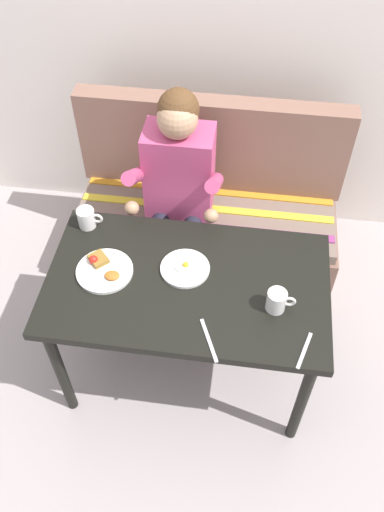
{
  "coord_description": "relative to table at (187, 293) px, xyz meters",
  "views": [
    {
      "loc": [
        0.21,
        -1.36,
        2.5
      ],
      "look_at": [
        0.0,
        0.15,
        0.72
      ],
      "focal_mm": 37.23,
      "sensor_mm": 36.0,
      "label": 1
    }
  ],
  "objects": [
    {
      "name": "person",
      "position": [
        -0.13,
        0.59,
        0.09
      ],
      "size": [
        0.45,
        0.61,
        1.21
      ],
      "color": "#BB4572",
      "rests_on": "ground"
    },
    {
      "name": "fork",
      "position": [
        0.49,
        -0.27,
        0.08
      ],
      "size": [
        0.06,
        0.17,
        0.0
      ],
      "primitive_type": "cube",
      "rotation": [
        0.0,
        0.0,
        -0.3
      ],
      "color": "silver",
      "rests_on": "table"
    },
    {
      "name": "couch",
      "position": [
        0.0,
        0.76,
        -0.32
      ],
      "size": [
        1.44,
        0.56,
        1.0
      ],
      "color": "#815C4D",
      "rests_on": "ground"
    },
    {
      "name": "plate_breakfast",
      "position": [
        -0.36,
        0.01,
        0.09
      ],
      "size": [
        0.24,
        0.24,
        0.05
      ],
      "color": "white",
      "rests_on": "table"
    },
    {
      "name": "ground_plane",
      "position": [
        0.0,
        0.0,
        -0.65
      ],
      "size": [
        8.0,
        8.0,
        0.0
      ],
      "primitive_type": "plane",
      "color": "#A89C9C"
    },
    {
      "name": "coffee_mug_second",
      "position": [
        0.37,
        -0.09,
        0.13
      ],
      "size": [
        0.12,
        0.08,
        0.1
      ],
      "color": "white",
      "rests_on": "table"
    },
    {
      "name": "coffee_mug",
      "position": [
        -0.5,
        0.26,
        0.13
      ],
      "size": [
        0.12,
        0.08,
        0.1
      ],
      "color": "white",
      "rests_on": "table"
    },
    {
      "name": "back_wall",
      "position": [
        0.0,
        1.27,
        0.65
      ],
      "size": [
        4.4,
        0.1,
        2.6
      ],
      "primitive_type": "cube",
      "color": "silver",
      "rests_on": "ground"
    },
    {
      "name": "knife",
      "position": [
        0.12,
        -0.28,
        0.08
      ],
      "size": [
        0.09,
        0.19,
        0.0
      ],
      "primitive_type": "cube",
      "rotation": [
        0.0,
        0.0,
        0.41
      ],
      "color": "silver",
      "rests_on": "table"
    },
    {
      "name": "plate_eggs",
      "position": [
        -0.02,
        0.06,
        0.09
      ],
      "size": [
        0.21,
        0.21,
        0.04
      ],
      "color": "white",
      "rests_on": "table"
    },
    {
      "name": "table",
      "position": [
        0.0,
        0.0,
        0.0
      ],
      "size": [
        1.2,
        0.7,
        0.73
      ],
      "color": "black",
      "rests_on": "ground"
    }
  ]
}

